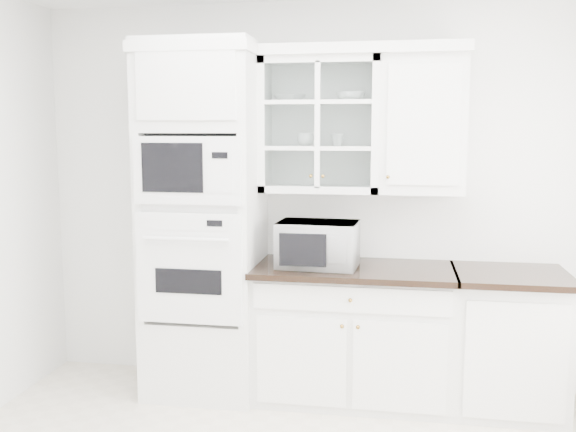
# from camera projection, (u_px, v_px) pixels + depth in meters

# --- Properties ---
(room_shell) EXTENTS (4.00, 3.50, 2.70)m
(room_shell) POSITION_uv_depth(u_px,v_px,m) (286.00, 138.00, 3.21)
(room_shell) COLOR white
(room_shell) RESTS_ON ground
(oven_column) EXTENTS (0.76, 0.68, 2.40)m
(oven_column) POSITION_uv_depth(u_px,v_px,m) (204.00, 221.00, 4.38)
(oven_column) COLOR white
(oven_column) RESTS_ON ground
(base_cabinet_run) EXTENTS (1.32, 0.67, 0.92)m
(base_cabinet_run) POSITION_uv_depth(u_px,v_px,m) (353.00, 332.00, 4.33)
(base_cabinet_run) COLOR white
(base_cabinet_run) RESTS_ON ground
(extra_base_cabinet) EXTENTS (0.72, 0.67, 0.92)m
(extra_base_cabinet) POSITION_uv_depth(u_px,v_px,m) (507.00, 340.00, 4.16)
(extra_base_cabinet) COLOR white
(extra_base_cabinet) RESTS_ON ground
(upper_cabinet_glass) EXTENTS (0.80, 0.33, 0.90)m
(upper_cabinet_glass) POSITION_uv_depth(u_px,v_px,m) (321.00, 125.00, 4.32)
(upper_cabinet_glass) COLOR white
(upper_cabinet_glass) RESTS_ON room_shell
(upper_cabinet_solid) EXTENTS (0.55, 0.33, 0.90)m
(upper_cabinet_solid) POSITION_uv_depth(u_px,v_px,m) (423.00, 125.00, 4.21)
(upper_cabinet_solid) COLOR white
(upper_cabinet_solid) RESTS_ON room_shell
(crown_molding) EXTENTS (2.14, 0.38, 0.07)m
(crown_molding) POSITION_uv_depth(u_px,v_px,m) (305.00, 52.00, 4.25)
(crown_molding) COLOR white
(crown_molding) RESTS_ON room_shell
(countertop_microwave) EXTENTS (0.54, 0.46, 0.30)m
(countertop_microwave) POSITION_uv_depth(u_px,v_px,m) (318.00, 244.00, 4.25)
(countertop_microwave) COLOR white
(countertop_microwave) RESTS_ON base_cabinet_run
(bowl_a) EXTENTS (0.25, 0.25, 0.05)m
(bowl_a) POSITION_uv_depth(u_px,v_px,m) (290.00, 98.00, 4.34)
(bowl_a) COLOR white
(bowl_a) RESTS_ON upper_cabinet_glass
(bowl_b) EXTENTS (0.24, 0.24, 0.06)m
(bowl_b) POSITION_uv_depth(u_px,v_px,m) (351.00, 96.00, 4.25)
(bowl_b) COLOR white
(bowl_b) RESTS_ON upper_cabinet_glass
(cup_a) EXTENTS (0.12, 0.12, 0.09)m
(cup_a) POSITION_uv_depth(u_px,v_px,m) (306.00, 140.00, 4.36)
(cup_a) COLOR white
(cup_a) RESTS_ON upper_cabinet_glass
(cup_b) EXTENTS (0.10, 0.10, 0.09)m
(cup_b) POSITION_uv_depth(u_px,v_px,m) (338.00, 140.00, 4.31)
(cup_b) COLOR white
(cup_b) RESTS_ON upper_cabinet_glass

